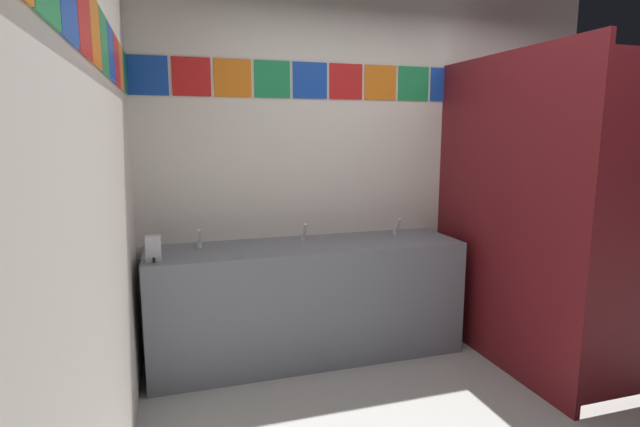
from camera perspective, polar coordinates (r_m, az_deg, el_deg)
wall_back at (r=3.90m, az=6.60°, el=5.87°), size 3.62×0.09×2.71m
wall_side at (r=1.97m, az=-25.36°, el=1.60°), size 0.09×3.18×2.71m
vanity_counter at (r=3.55m, az=-1.47°, el=-9.89°), size 2.19×0.59×0.82m
faucet_left at (r=3.40m, az=-13.88°, el=-3.12°), size 0.04×0.10×0.14m
faucet_center at (r=3.51m, az=-1.89°, el=-2.45°), size 0.04×0.10×0.14m
faucet_right at (r=3.77m, az=8.90°, el=-1.75°), size 0.04×0.10×0.14m
soap_dispenser at (r=3.14m, az=-18.83°, el=-3.91°), size 0.09×0.09×0.16m
stall_divider at (r=3.42m, az=25.05°, el=-0.58°), size 0.92×1.54×2.12m
toilet at (r=4.29m, az=22.33°, el=-8.86°), size 0.39×0.49×0.74m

